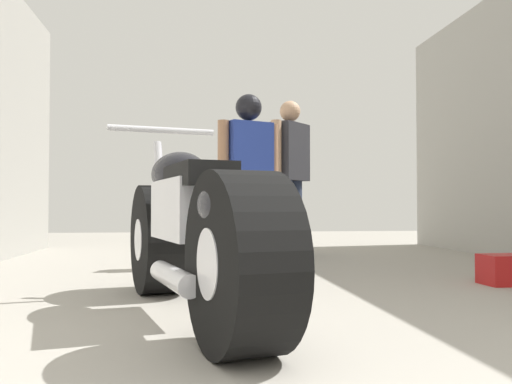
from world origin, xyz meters
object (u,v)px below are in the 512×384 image
mechanic_in_blue (290,168)px  red_toolbox (508,270)px  motorcycle_maroon_cruiser (191,231)px  mechanic_with_helmet (249,163)px

mechanic_in_blue → red_toolbox: (1.12, -2.47, -0.90)m
motorcycle_maroon_cruiser → mechanic_with_helmet: size_ratio=1.40×
mechanic_in_blue → mechanic_with_helmet: mechanic_in_blue is taller
mechanic_in_blue → motorcycle_maroon_cruiser: bearing=-108.8°
red_toolbox → motorcycle_maroon_cruiser: bearing=-158.4°
motorcycle_maroon_cruiser → mechanic_with_helmet: (0.55, 2.33, 0.54)m
mechanic_with_helmet → red_toolbox: mechanic_with_helmet is taller
motorcycle_maroon_cruiser → mechanic_in_blue: size_ratio=1.28×
motorcycle_maroon_cruiser → mechanic_with_helmet: 2.46m
mechanic_with_helmet → mechanic_in_blue: bearing=60.2°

